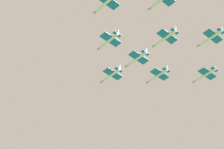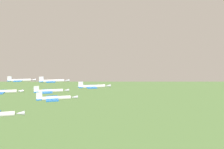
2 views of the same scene
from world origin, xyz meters
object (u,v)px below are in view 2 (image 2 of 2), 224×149
at_px(jet_port_outer, 50,91).
at_px(jet_port_trail, 2,92).
at_px(jet_port_inner, 53,81).
at_px(jet_starboard_inner, 55,98).
at_px(jet_lead, 93,86).
at_px(jet_starboard_outer, 20,80).

distance_m(jet_port_outer, jet_port_trail, 15.10).
bearing_deg(jet_port_inner, jet_starboard_inner, -0.00).
xyz_separation_m(jet_lead, jet_port_inner, (6.30, 18.36, 0.79)).
relative_size(jet_starboard_inner, jet_port_trail, 1.00).
relative_size(jet_lead, jet_port_outer, 1.00).
bearing_deg(jet_port_outer, jet_lead, 90.00).
bearing_deg(jet_starboard_inner, jet_lead, 135.00).
distance_m(jet_starboard_inner, jet_port_outer, 13.79).
xyz_separation_m(jet_port_inner, jet_starboard_outer, (6.30, 18.36, -0.91)).
xyz_separation_m(jet_port_outer, jet_starboard_outer, (19.23, 23.16, 0.88)).
height_order(jet_port_inner, jet_port_outer, jet_port_inner).
height_order(jet_lead, jet_port_outer, jet_lead).
bearing_deg(jet_port_outer, jet_port_trail, -90.00).
xyz_separation_m(jet_starboard_inner, jet_port_outer, (11.72, 7.26, -0.05)).
relative_size(jet_starboard_inner, jet_port_outer, 1.00).
xyz_separation_m(jet_starboard_outer, jet_port_trail, (-25.86, -9.60, -0.49)).
height_order(jet_starboard_outer, jet_port_trail, jet_starboard_outer).
xyz_separation_m(jet_port_inner, jet_starboard_inner, (-24.65, -12.06, -1.74)).
xyz_separation_m(jet_starboard_inner, jet_port_trail, (5.09, 20.82, 0.35)).
bearing_deg(jet_port_outer, jet_starboard_inner, 5.71).
height_order(jet_lead, jet_port_trail, jet_lead).
bearing_deg(jet_starboard_outer, jet_lead, 45.00).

